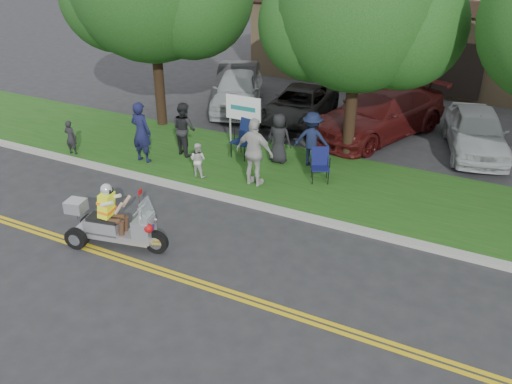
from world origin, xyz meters
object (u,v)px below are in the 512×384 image
at_px(lawn_chair_a, 245,136).
at_px(spectator_adult_right, 255,152).
at_px(parked_car_mid, 299,105).
at_px(spectator_adult_mid, 184,129).
at_px(parked_car_far_right, 476,131).
at_px(trike_scooter, 113,225).
at_px(parked_car_left, 238,83).
at_px(spectator_adult_left, 141,132).
at_px(parked_car_right, 380,113).
at_px(parked_car_far_left, 238,90).
at_px(lawn_chair_b, 320,162).

xyz_separation_m(lawn_chair_a, spectator_adult_right, (1.20, -1.69, 0.32)).
bearing_deg(parked_car_mid, spectator_adult_mid, -115.43).
bearing_deg(spectator_adult_mid, lawn_chair_a, -135.89).
height_order(spectator_adult_right, parked_car_far_right, spectator_adult_right).
distance_m(trike_scooter, parked_car_mid, 9.97).
bearing_deg(parked_car_left, spectator_adult_left, -109.52).
bearing_deg(trike_scooter, parked_car_left, 92.65).
bearing_deg(parked_car_far_right, spectator_adult_left, -162.99).
height_order(parked_car_right, parked_car_far_right, parked_car_right).
relative_size(lawn_chair_a, parked_car_right, 0.21).
distance_m(trike_scooter, parked_car_far_left, 10.42).
distance_m(trike_scooter, parked_car_left, 11.43).
relative_size(spectator_adult_left, parked_car_far_left, 0.42).
distance_m(parked_car_far_left, parked_car_left, 1.05).
bearing_deg(parked_car_left, parked_car_far_right, -31.48).
bearing_deg(parked_car_mid, parked_car_right, -6.27).
xyz_separation_m(lawn_chair_b, spectator_adult_mid, (-4.51, -0.15, 0.30)).
xyz_separation_m(spectator_adult_mid, parked_car_mid, (1.90, 4.78, -0.34)).
bearing_deg(spectator_adult_right, parked_car_right, -105.72).
xyz_separation_m(lawn_chair_b, parked_car_far_left, (-5.33, 4.84, 0.11)).
bearing_deg(parked_car_far_left, parked_car_left, 97.39).
height_order(spectator_adult_mid, parked_car_left, spectator_adult_mid).
relative_size(trike_scooter, parked_car_far_left, 0.55).
height_order(parked_car_far_left, parked_car_left, parked_car_far_left).
bearing_deg(spectator_adult_left, spectator_adult_mid, -127.35).
xyz_separation_m(lawn_chair_a, lawn_chair_b, (2.73, -0.59, -0.12)).
height_order(trike_scooter, lawn_chair_a, trike_scooter).
distance_m(lawn_chair_b, spectator_adult_mid, 4.52).
bearing_deg(lawn_chair_b, parked_car_left, 109.23).
relative_size(spectator_adult_left, parked_car_right, 0.34).
distance_m(lawn_chair_a, parked_car_far_right, 7.45).
bearing_deg(spectator_adult_mid, spectator_adult_right, -176.10).
relative_size(lawn_chair_b, parked_car_mid, 0.22).
distance_m(trike_scooter, spectator_adult_mid, 5.39).
bearing_deg(lawn_chair_b, trike_scooter, -145.93).
distance_m(parked_car_far_left, parked_car_mid, 2.74).
height_order(lawn_chair_a, parked_car_left, parked_car_left).
bearing_deg(lawn_chair_a, parked_car_right, 61.12).
bearing_deg(spectator_adult_left, parked_car_far_left, -88.97).
xyz_separation_m(spectator_adult_left, parked_car_right, (5.82, 5.71, -0.23)).
relative_size(spectator_adult_left, spectator_adult_mid, 1.12).
relative_size(parked_car_right, parked_car_far_right, 1.32).
bearing_deg(spectator_adult_mid, trike_scooter, 127.40).
xyz_separation_m(lawn_chair_a, parked_car_left, (-3.11, 5.18, -0.02)).
bearing_deg(trike_scooter, parked_car_far_left, 91.21).
distance_m(parked_car_far_left, parked_car_far_right, 9.01).
relative_size(spectator_adult_left, spectator_adult_right, 0.97).
xyz_separation_m(spectator_adult_left, parked_car_left, (-0.48, 6.97, -0.31)).
bearing_deg(lawn_chair_b, parked_car_right, 57.95).
distance_m(lawn_chair_b, parked_car_mid, 5.32).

